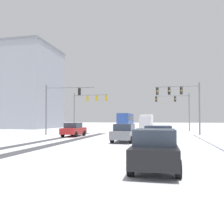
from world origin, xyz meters
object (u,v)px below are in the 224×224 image
object	(u,v)px
office_building_far_left_block	(9,88)
box_truck_delivery	(146,121)
car_blue_third	(158,139)
traffic_signal_far_left	(87,103)
car_red_lead	(74,130)
bus_oncoming	(126,120)
car_black_fourth	(155,149)
car_grey_second	(125,133)
traffic_signal_near_right	(181,97)
traffic_signal_far_right	(177,104)
traffic_signal_near_left	(59,101)

from	to	relation	value
office_building_far_left_block	box_truck_delivery	bearing A→B (deg)	-4.47
car_blue_third	traffic_signal_far_left	bearing A→B (deg)	117.59
car_red_lead	bus_oncoming	size ratio (longest dim) A/B	0.38
car_black_fourth	box_truck_delivery	size ratio (longest dim) A/B	0.55
car_grey_second	box_truck_delivery	size ratio (longest dim) A/B	0.56
traffic_signal_near_right	traffic_signal_far_left	distance (m)	16.69
car_black_fourth	office_building_far_left_block	distance (m)	54.84
traffic_signal_far_right	car_black_fourth	size ratio (longest dim) A/B	1.58
traffic_signal_far_right	car_black_fourth	bearing A→B (deg)	-94.48
traffic_signal_far_left	car_red_lead	distance (m)	12.47
traffic_signal_near_right	car_red_lead	world-z (taller)	traffic_signal_near_right
bus_oncoming	box_truck_delivery	size ratio (longest dim) A/B	1.48
car_grey_second	traffic_signal_near_right	bearing A→B (deg)	59.79
traffic_signal_far_right	car_grey_second	world-z (taller)	traffic_signal_far_right
traffic_signal_far_left	box_truck_delivery	distance (m)	13.49
car_red_lead	box_truck_delivery	size ratio (longest dim) A/B	0.56
car_black_fourth	office_building_far_left_block	bearing A→B (deg)	131.37
traffic_signal_far_left	car_grey_second	xyz separation A→B (m)	(9.15, -17.42, -3.97)
traffic_signal_far_right	car_black_fourth	distance (m)	33.09
traffic_signal_near_left	box_truck_delivery	world-z (taller)	traffic_signal_near_left
traffic_signal_near_left	office_building_far_left_block	xyz separation A→B (m)	(-22.95, 21.65, 5.04)
traffic_signal_far_right	car_grey_second	size ratio (longest dim) A/B	1.55
car_blue_third	car_black_fourth	world-z (taller)	same
traffic_signal_far_right	traffic_signal_far_left	bearing A→B (deg)	-164.71
traffic_signal_far_right	traffic_signal_near_right	bearing A→B (deg)	-90.45
traffic_signal_near_right	car_blue_third	distance (m)	16.15
traffic_signal_far_right	traffic_signal_near_left	distance (m)	20.67
car_red_lead	bus_oncoming	world-z (taller)	bus_oncoming
office_building_far_left_block	car_red_lead	bearing A→B (deg)	-42.53
car_grey_second	office_building_far_left_block	bearing A→B (deg)	138.12
traffic_signal_near_left	car_grey_second	bearing A→B (deg)	-38.20
traffic_signal_near_left	car_grey_second	xyz separation A→B (m)	(9.77, -7.69, -3.64)
traffic_signal_far_right	box_truck_delivery	world-z (taller)	traffic_signal_far_right
box_truck_delivery	traffic_signal_near_left	bearing A→B (deg)	-117.23
car_blue_third	traffic_signal_near_left	bearing A→B (deg)	133.26
box_truck_delivery	car_blue_third	bearing A→B (deg)	-84.74
bus_oncoming	traffic_signal_far_right	bearing A→B (deg)	-50.58
traffic_signal_far_right	office_building_far_left_block	distance (m)	39.45
car_grey_second	car_blue_third	size ratio (longest dim) A/B	1.01
box_truck_delivery	car_black_fourth	bearing A→B (deg)	-85.46
box_truck_delivery	office_building_far_left_block	xyz separation A→B (m)	(-32.77, 2.56, 7.86)
traffic_signal_far_left	car_red_lead	xyz separation A→B (m)	(2.10, -11.63, -3.97)
car_blue_third	bus_oncoming	distance (m)	41.68
box_truck_delivery	traffic_signal_far_left	bearing A→B (deg)	-134.53
traffic_signal_near_left	box_truck_delivery	distance (m)	21.65
traffic_signal_far_right	traffic_signal_far_left	distance (m)	15.33
traffic_signal_near_left	traffic_signal_far_left	world-z (taller)	same
traffic_signal_far_left	car_grey_second	size ratio (longest dim) A/B	1.55
traffic_signal_far_right	car_blue_third	distance (m)	27.80
traffic_signal_near_left	car_red_lead	world-z (taller)	traffic_signal_near_left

